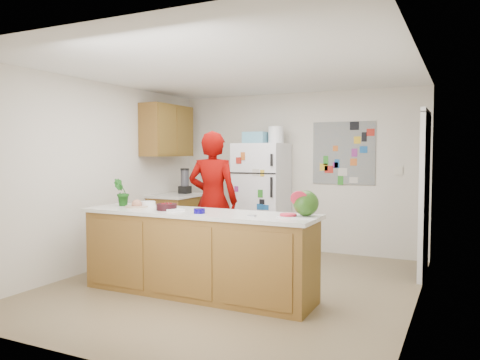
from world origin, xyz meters
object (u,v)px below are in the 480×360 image
at_px(refrigerator, 261,198).
at_px(cherry_bowl, 167,207).
at_px(person, 213,201).
at_px(watermelon, 306,203).

distance_m(refrigerator, cherry_bowl, 2.43).
bearing_deg(cherry_bowl, person, 91.00).
height_order(watermelon, cherry_bowl, watermelon).
xyz_separation_m(refrigerator, person, (-0.13, -1.34, 0.07)).
bearing_deg(refrigerator, cherry_bowl, -92.61).
bearing_deg(cherry_bowl, watermelon, 4.31).
bearing_deg(watermelon, person, 148.54).
bearing_deg(cherry_bowl, refrigerator, 87.39).
distance_m(watermelon, cherry_bowl, 1.58).
bearing_deg(refrigerator, watermelon, -57.71).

